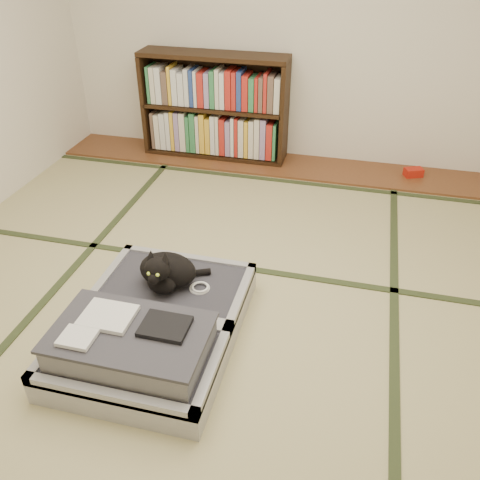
# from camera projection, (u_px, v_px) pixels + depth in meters

# --- Properties ---
(floor) EXTENTS (4.50, 4.50, 0.00)m
(floor) POSITION_uv_depth(u_px,v_px,m) (217.00, 307.00, 2.95)
(floor) COLOR tan
(floor) RESTS_ON ground
(wood_strip) EXTENTS (4.00, 0.50, 0.02)m
(wood_strip) POSITION_uv_depth(u_px,v_px,m) (279.00, 165.00, 4.57)
(wood_strip) COLOR brown
(wood_strip) RESTS_ON ground
(red_item) EXTENTS (0.17, 0.14, 0.07)m
(red_item) POSITION_uv_depth(u_px,v_px,m) (413.00, 172.00, 4.33)
(red_item) COLOR #B11B0E
(red_item) RESTS_ON wood_strip
(room_shell) EXTENTS (4.50, 4.50, 4.50)m
(room_shell) POSITION_uv_depth(u_px,v_px,m) (208.00, 43.00, 2.15)
(room_shell) COLOR white
(room_shell) RESTS_ON ground
(tatami_borders) EXTENTS (4.00, 4.50, 0.01)m
(tatami_borders) POSITION_uv_depth(u_px,v_px,m) (238.00, 259.00, 3.35)
(tatami_borders) COLOR #2D381E
(tatami_borders) RESTS_ON ground
(bookcase) EXTENTS (1.30, 0.30, 0.92)m
(bookcase) POSITION_uv_depth(u_px,v_px,m) (215.00, 109.00, 4.51)
(bookcase) COLOR black
(bookcase) RESTS_ON wood_strip
(suitcase) EXTENTS (0.83, 1.11, 0.33)m
(suitcase) POSITION_uv_depth(u_px,v_px,m) (152.00, 328.00, 2.63)
(suitcase) COLOR #A1A2A6
(suitcase) RESTS_ON floor
(cat) EXTENTS (0.37, 0.37, 0.30)m
(cat) POSITION_uv_depth(u_px,v_px,m) (166.00, 271.00, 2.78)
(cat) COLOR black
(cat) RESTS_ON suitcase
(cable_coil) EXTENTS (0.12, 0.12, 0.03)m
(cable_coil) POSITION_uv_depth(u_px,v_px,m) (200.00, 288.00, 2.82)
(cable_coil) COLOR white
(cable_coil) RESTS_ON suitcase
(hanger) EXTENTS (0.43, 0.29, 0.01)m
(hanger) POSITION_uv_depth(u_px,v_px,m) (108.00, 351.00, 2.64)
(hanger) COLOR black
(hanger) RESTS_ON floor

